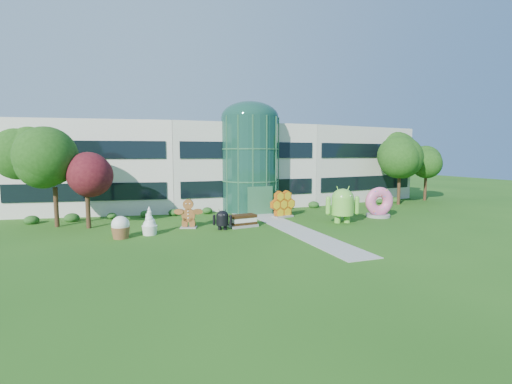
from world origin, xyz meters
name	(u,v)px	position (x,y,z in m)	size (l,w,h in m)	color
ground	(302,232)	(0.00, 0.00, 0.00)	(140.00, 140.00, 0.00)	#215114
building	(234,165)	(0.00, 18.00, 4.65)	(46.00, 15.00, 9.30)	beige
atrium	(250,164)	(0.00, 12.00, 4.90)	(6.00, 6.00, 9.80)	#194738
walkway	(290,227)	(0.00, 2.00, 0.02)	(2.40, 20.00, 0.04)	#9E9E93
tree_red	(87,192)	(-15.50, 7.50, 3.00)	(4.00, 4.00, 6.00)	#3F0C14
trees_backdrop	(247,171)	(0.00, 13.00, 4.20)	(52.00, 8.00, 8.40)	#1A4411
android_green	(343,203)	(5.19, 2.35, 1.77)	(3.12, 2.08, 3.54)	#68BD3C
android_black	(222,218)	(-5.46, 3.09, 0.91)	(1.60, 1.08, 1.82)	black
donut	(378,202)	(10.09, 3.73, 1.46)	(2.80, 1.34, 2.91)	#E958A3
gingerbread	(188,213)	(-7.85, 4.78, 1.20)	(2.59, 1.00, 2.39)	brown
ice_cream_sandwich	(243,221)	(-3.53, 3.65, 0.52)	(2.32, 1.16, 1.03)	black
honeycomb	(283,205)	(1.47, 6.76, 1.14)	(2.91, 1.04, 2.29)	yellow
froyo	(149,221)	(-11.03, 3.24, 1.06)	(1.23, 1.23, 2.11)	white
cupcake	(121,227)	(-13.07, 2.72, 0.81)	(1.36, 1.36, 1.63)	white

